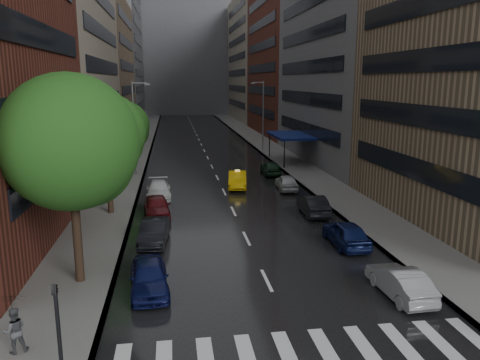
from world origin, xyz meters
name	(u,v)px	position (x,y,z in m)	size (l,w,h in m)	color
ground	(287,323)	(0.00, 0.00, 0.00)	(220.00, 220.00, 0.00)	gray
road	(202,146)	(0.00, 50.00, 0.01)	(14.00, 140.00, 0.01)	black
sidewalk_left	(138,147)	(-9.00, 50.00, 0.07)	(4.00, 140.00, 0.15)	gray
sidewalk_right	(264,145)	(9.00, 50.00, 0.07)	(4.00, 140.00, 0.15)	gray
crosswalk	(307,351)	(0.20, -2.00, 0.01)	(13.15, 2.80, 0.01)	silver
buildings_left	(96,34)	(-15.00, 58.79, 15.99)	(8.00, 108.00, 38.00)	maroon
buildings_right	(295,42)	(15.00, 56.70, 15.03)	(8.05, 109.10, 36.00)	#937A5B
building_far	(185,55)	(0.00, 118.00, 16.00)	(40.00, 14.00, 32.00)	slate
tree_near	(70,143)	(-8.60, 4.92, 6.57)	(6.02, 6.02, 9.60)	#382619
tree_mid	(106,132)	(-8.60, 16.41, 5.77)	(5.29, 5.29, 8.44)	#382619
tree_far	(125,126)	(-8.60, 29.87, 4.98)	(4.57, 4.57, 7.28)	#382619
taxi	(237,180)	(1.34, 23.47, 0.72)	(1.52, 4.36, 1.44)	yellow
parked_cars_left	(156,217)	(-5.40, 12.98, 0.69)	(2.02, 21.64, 1.43)	#0E1444
parked_cars_right	(310,202)	(5.40, 15.20, 0.70)	(1.82, 31.18, 1.46)	#95969A
ped_black_umbrella	(13,319)	(-9.67, -0.81, 1.39)	(0.96, 0.98, 2.09)	#4F5055
traffic_light	(58,329)	(-7.60, -3.27, 2.23)	(0.18, 0.15, 3.45)	black
street_lamp_left	(135,126)	(-7.72, 30.00, 4.89)	(1.74, 0.22, 9.00)	gray
street_lamp_right	(263,114)	(7.72, 45.00, 4.89)	(1.74, 0.22, 9.00)	gray
awning	(290,136)	(8.98, 35.00, 3.13)	(4.00, 8.00, 3.12)	navy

